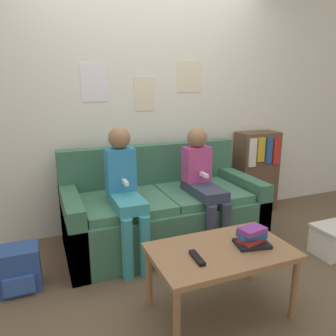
% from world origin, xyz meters
% --- Properties ---
extents(ground_plane, '(10.00, 10.00, 0.00)m').
position_xyz_m(ground_plane, '(0.00, 0.00, 0.00)').
color(ground_plane, brown).
extents(wall_back, '(8.00, 0.06, 2.60)m').
position_xyz_m(wall_back, '(-0.00, 1.06, 1.30)').
color(wall_back, silver).
rests_on(wall_back, ground_plane).
extents(couch, '(1.80, 0.85, 0.89)m').
position_xyz_m(couch, '(0.00, 0.55, 0.30)').
color(couch, '#38664C').
rests_on(couch, ground_plane).
extents(coffee_table, '(0.90, 0.54, 0.46)m').
position_xyz_m(coffee_table, '(-0.02, -0.54, 0.40)').
color(coffee_table, '#8E6642').
rests_on(coffee_table, ground_plane).
extents(person_left, '(0.24, 0.58, 1.13)m').
position_xyz_m(person_left, '(-0.41, 0.35, 0.64)').
color(person_left, teal).
rests_on(person_left, ground_plane).
extents(person_right, '(0.24, 0.58, 1.09)m').
position_xyz_m(person_right, '(0.31, 0.34, 0.62)').
color(person_right, '#33384C').
rests_on(person_right, ground_plane).
extents(tv_remote, '(0.05, 0.17, 0.02)m').
position_xyz_m(tv_remote, '(-0.22, -0.60, 0.47)').
color(tv_remote, black).
rests_on(tv_remote, coffee_table).
extents(book_stack, '(0.24, 0.20, 0.12)m').
position_xyz_m(book_stack, '(0.19, -0.57, 0.51)').
color(book_stack, black).
rests_on(book_stack, coffee_table).
extents(bookshelf, '(0.48, 0.28, 0.94)m').
position_xyz_m(bookshelf, '(1.30, 0.88, 0.47)').
color(bookshelf, brown).
rests_on(bookshelf, ground_plane).
extents(backpack, '(0.30, 0.26, 0.33)m').
position_xyz_m(backpack, '(-1.25, 0.23, 0.16)').
color(backpack, '#284789').
rests_on(backpack, ground_plane).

